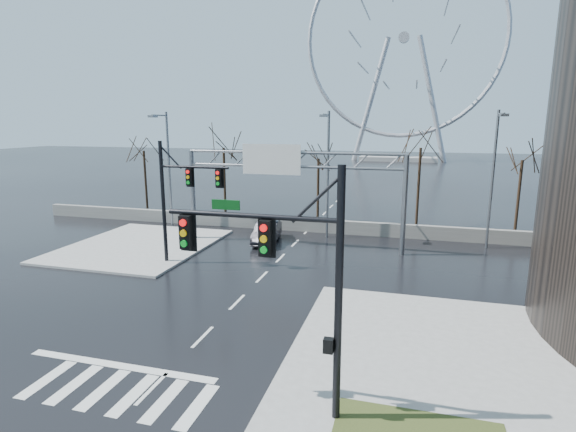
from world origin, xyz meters
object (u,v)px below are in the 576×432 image
(signal_mast_far, at_px, (178,191))
(sign_gantry, at_px, (287,178))
(signal_mast_near, at_px, (294,269))
(ferris_wheel, at_px, (403,46))
(car, at_px, (267,232))

(signal_mast_far, xyz_separation_m, sign_gantry, (5.49, 6.00, 0.35))
(sign_gantry, bearing_deg, signal_mast_near, -73.81)
(signal_mast_near, bearing_deg, signal_mast_far, 130.26)
(ferris_wheel, height_order, car, ferris_wheel)
(signal_mast_far, xyz_separation_m, ferris_wheel, (10.87, 86.04, 21.30))
(signal_mast_far, relative_size, ferris_wheel, 0.16)
(sign_gantry, height_order, ferris_wheel, ferris_wheel)
(ferris_wheel, bearing_deg, car, -95.21)
(car, bearing_deg, signal_mast_near, -77.25)
(signal_mast_far, height_order, ferris_wheel, ferris_wheel)
(signal_mast_near, height_order, sign_gantry, signal_mast_near)
(signal_mast_near, distance_m, car, 21.54)
(signal_mast_near, height_order, car, signal_mast_near)
(signal_mast_near, relative_size, car, 1.68)
(signal_mast_far, xyz_separation_m, car, (3.65, 6.83, -4.05))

